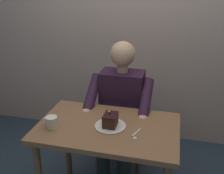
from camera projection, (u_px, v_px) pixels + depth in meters
The scene contains 8 objects.
cafe_rear_panel at pixel (138, 0), 2.59m from camera, with size 6.40×0.12×3.00m, color beige.
dining_table at pixel (108, 139), 1.84m from camera, with size 0.97×0.61×0.75m.
chair at pixel (124, 119), 2.42m from camera, with size 0.42×0.42×0.88m.
seated_person at pixel (120, 113), 2.21m from camera, with size 0.53×0.58×1.23m.
dessert_plate at pixel (110, 126), 1.78m from camera, with size 0.21×0.21×0.01m, color white.
cake_slice at pixel (110, 120), 1.77m from camera, with size 0.09×0.12×0.10m.
coffee_cup at pixel (51, 122), 1.76m from camera, with size 0.11×0.08×0.08m.
dessert_spoon at pixel (136, 135), 1.68m from camera, with size 0.05×0.14×0.01m.
Camera 1 is at (-0.40, 1.51, 1.68)m, focal length 41.69 mm.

